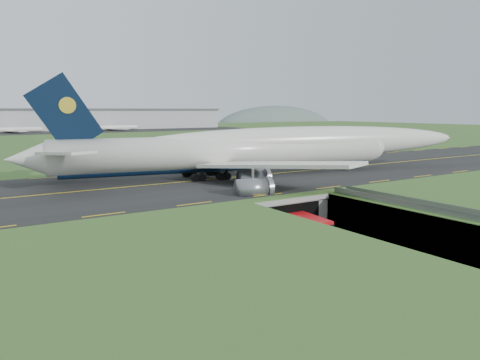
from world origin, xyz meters
TOP-DOWN VIEW (x-y plane):
  - ground at (0.00, 0.00)m, footprint 900.00×900.00m
  - airfield_deck at (0.00, 0.00)m, footprint 800.00×800.00m
  - trench_road at (0.00, -7.50)m, footprint 12.00×75.00m
  - taxiway at (0.00, 33.00)m, footprint 800.00×44.00m
  - tunnel_portal at (0.00, 16.71)m, footprint 17.00×22.30m
  - jumbo_jet at (11.79, 32.76)m, footprint 105.81×65.23m
  - shuttle_tram at (0.33, 3.98)m, footprint 4.28×8.95m
  - cargo_terminal at (-0.07, 299.41)m, footprint 320.00×67.00m
  - distant_hills at (64.38, 430.00)m, footprint 700.00×91.00m

SIDE VIEW (x-z plane):
  - distant_hills at x=64.38m, z-range -34.00..26.00m
  - ground at x=0.00m, z-range 0.00..0.00m
  - trench_road at x=0.00m, z-range 0.00..0.20m
  - shuttle_tram at x=0.33m, z-range 0.16..3.65m
  - airfield_deck at x=0.00m, z-range 0.00..6.00m
  - tunnel_portal at x=0.00m, z-range 0.33..6.33m
  - taxiway at x=0.00m, z-range 6.00..6.18m
  - jumbo_jet at x=11.79m, z-range 0.96..22.90m
  - cargo_terminal at x=-0.07m, z-range 6.16..21.76m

